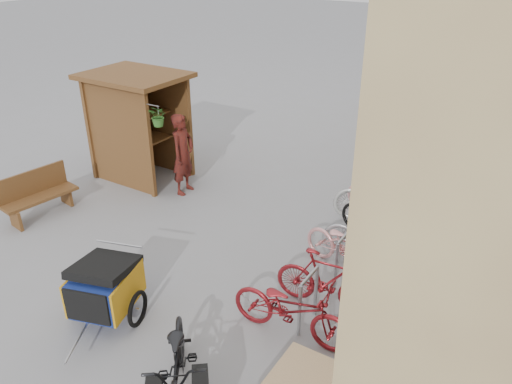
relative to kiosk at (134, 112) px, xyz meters
The scene contains 16 objects.
ground 4.39m from the kiosk, 37.02° to the right, with size 80.00×80.00×0.00m, color gray.
kiosk is the anchor object (origin of this frame).
bike_rack 5.67m from the kiosk, ahead, with size 0.05×5.35×0.86m.
bench 2.70m from the kiosk, 99.28° to the right, with size 0.64×1.51×0.92m.
shopping_carts 7.66m from the kiosk, 34.32° to the left, with size 0.58×2.29×1.04m.
child_trailer 5.03m from the kiosk, 51.52° to the right, with size 1.11×1.73×1.00m.
cargo_bike 6.74m from the kiosk, 42.27° to the right, with size 1.70×1.90×1.00m.
person_kiosk 1.55m from the kiosk, ahead, with size 0.64×0.42×1.76m, color maroon.
bike_0 6.25m from the kiosk, 26.91° to the right, with size 0.62×1.77×0.93m, color maroon.
bike_1 6.07m from the kiosk, 19.33° to the right, with size 0.44×1.57×0.95m, color maroon.
bike_2 5.73m from the kiosk, ahead, with size 0.59×1.68×0.88m, color pink.
bike_3 5.79m from the kiosk, ahead, with size 0.43×1.51×0.91m, color #B5B6BA.
bike_4 5.76m from the kiosk, ahead, with size 0.56×1.62×0.85m, color black.
bike_5 5.58m from the kiosk, ahead, with size 0.49×1.73×1.04m, color silver.
bike_6 5.78m from the kiosk, 14.93° to the left, with size 0.62×1.77×0.93m, color pink.
bike_7 5.87m from the kiosk, 20.24° to the left, with size 0.49×1.72×1.03m, color maroon.
Camera 1 is at (4.62, -5.07, 4.92)m, focal length 35.00 mm.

